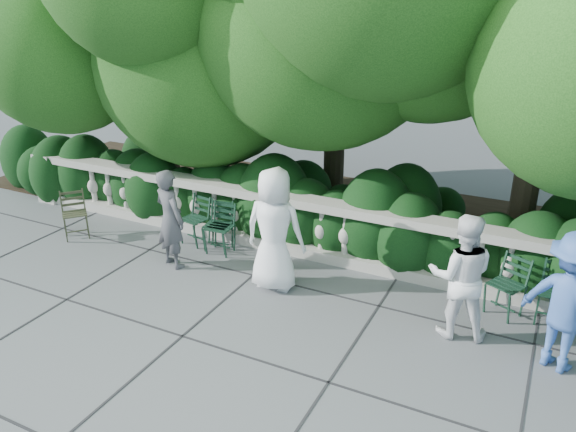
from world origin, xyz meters
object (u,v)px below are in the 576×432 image
at_px(chair_b, 216,256).
at_px(person_woman_grey, 170,219).
at_px(chair_c, 190,246).
at_px(person_businessman, 274,230).
at_px(chair_e, 495,318).
at_px(person_casual_man, 461,276).
at_px(chair_d, 215,253).
at_px(person_older_blue, 569,303).
at_px(chair_weathered, 79,240).
at_px(chair_f, 549,328).

bearing_deg(chair_b, person_woman_grey, -130.89).
relative_size(chair_c, person_businessman, 0.46).
distance_m(chair_e, person_casual_man, 1.10).
height_order(chair_d, person_older_blue, person_older_blue).
height_order(person_businessman, person_older_blue, person_businessman).
height_order(chair_d, person_businessman, person_businessman).
xyz_separation_m(chair_d, person_casual_man, (4.00, -0.58, 0.82)).
relative_size(chair_e, person_casual_man, 0.51).
relative_size(chair_weathered, person_casual_man, 0.51).
bearing_deg(chair_weathered, chair_f, -43.62).
bearing_deg(chair_f, person_older_blue, -80.12).
distance_m(person_woman_grey, person_older_blue, 5.55).
height_order(person_businessman, person_casual_man, person_businessman).
xyz_separation_m(chair_d, chair_weathered, (-2.40, -0.64, 0.00)).
relative_size(chair_b, chair_e, 1.00).
bearing_deg(chair_f, chair_e, -174.57).
distance_m(chair_f, person_casual_man, 1.51).
bearing_deg(chair_c, person_older_blue, 1.99).
bearing_deg(person_businessman, chair_e, -174.26).
relative_size(chair_b, person_older_blue, 0.50).
bearing_deg(chair_c, chair_weathered, -150.64).
bearing_deg(chair_b, person_businessman, -22.54).
bearing_deg(chair_f, chair_c, -178.21).
height_order(chair_d, chair_f, same).
xyz_separation_m(chair_c, chair_f, (5.62, 0.04, 0.00)).
distance_m(chair_c, person_businessman, 2.21).
distance_m(chair_d, chair_e, 4.43).
height_order(chair_weathered, person_older_blue, person_older_blue).
xyz_separation_m(chair_weathered, person_casual_man, (6.40, 0.06, 0.82)).
xyz_separation_m(chair_e, person_businessman, (-3.03, -0.56, 0.91)).
height_order(chair_d, person_woman_grey, person_woman_grey).
height_order(chair_c, person_older_blue, person_older_blue).
xyz_separation_m(chair_c, chair_d, (0.54, -0.04, 0.00)).
distance_m(chair_b, chair_d, 0.11).
xyz_separation_m(chair_e, person_older_blue, (0.77, -0.74, 0.84)).
distance_m(chair_d, chair_f, 5.08).
relative_size(chair_b, person_casual_man, 0.51).
bearing_deg(person_casual_man, chair_d, -22.41).
height_order(chair_f, chair_weathered, same).
bearing_deg(person_businessman, chair_weathered, -3.05).
xyz_separation_m(chair_c, person_casual_man, (4.53, -0.61, 0.82)).
distance_m(chair_e, chair_weathered, 6.86).
bearing_deg(chair_d, person_casual_man, -15.17).
xyz_separation_m(chair_d, chair_e, (4.43, 0.03, 0.00)).
distance_m(chair_f, person_woman_grey, 5.54).
relative_size(chair_e, chair_f, 1.00).
bearing_deg(chair_weathered, chair_b, -36.32).
bearing_deg(chair_f, chair_d, -177.74).
height_order(person_businessman, person_woman_grey, person_businessman).
distance_m(chair_c, chair_d, 0.54).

